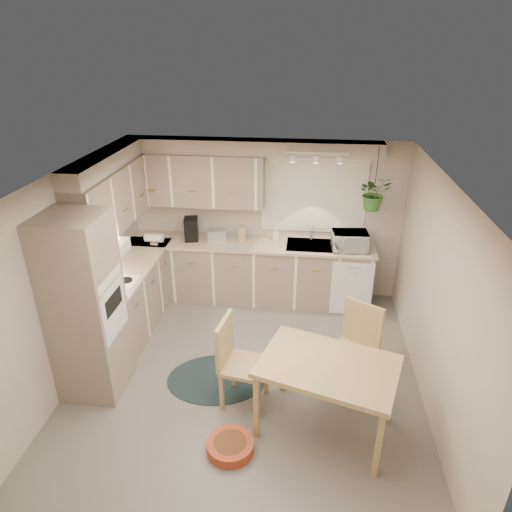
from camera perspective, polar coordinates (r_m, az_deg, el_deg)
name	(u,v)px	position (r m, az deg, el deg)	size (l,w,h in m)	color
floor	(247,375)	(5.64, -1.14, -14.66)	(4.20, 4.20, 0.00)	slate
ceiling	(245,180)	(4.48, -1.41, 9.49)	(4.20, 4.20, 0.00)	silver
wall_back	(265,219)	(6.84, 1.15, 4.65)	(4.00, 0.04, 2.40)	#B6A797
wall_front	(203,441)	(3.32, -6.62, -21.99)	(4.00, 0.04, 2.40)	#B6A797
wall_left	(71,277)	(5.56, -22.15, -2.51)	(0.04, 4.20, 2.40)	#B6A797
wall_right	(437,299)	(5.10, 21.67, -4.99)	(0.04, 4.20, 2.40)	#B6A797
base_cab_left	(132,297)	(6.47, -15.24, -4.97)	(0.60, 1.85, 0.90)	gray
base_cab_back	(250,272)	(6.90, -0.81, -2.00)	(3.60, 0.60, 0.90)	gray
counter_left	(129,266)	(6.25, -15.64, -1.26)	(0.64, 1.89, 0.04)	tan
counter_back	(249,244)	(6.69, -0.84, 1.53)	(3.64, 0.64, 0.04)	tan
oven_stack	(85,308)	(5.20, -20.56, -6.13)	(0.65, 0.65, 2.10)	gray
wall_oven_face	(114,310)	(5.07, -17.31, -6.47)	(0.02, 0.56, 0.58)	silver
upper_cab_left	(113,198)	(6.08, -17.41, 6.99)	(0.35, 2.00, 0.75)	gray
upper_cab_back	(195,179)	(6.65, -7.69, 9.47)	(2.00, 0.35, 0.75)	gray
soffit_left	(106,160)	(5.96, -18.23, 11.31)	(0.30, 2.00, 0.20)	#B6A797
soffit_back	(250,147)	(6.41, -0.73, 13.47)	(3.60, 0.30, 0.20)	#B6A797
cooktop	(112,286)	(5.77, -17.60, -3.59)	(0.52, 0.58, 0.02)	silver
range_hood	(105,252)	(5.58, -18.40, 0.52)	(0.40, 0.60, 0.14)	silver
window_blinds	(314,196)	(6.65, 7.21, 7.49)	(1.40, 0.02, 1.00)	white
window_frame	(314,195)	(6.66, 7.21, 7.51)	(1.50, 0.02, 1.10)	silver
sink	(311,248)	(6.65, 6.88, 1.03)	(0.70, 0.48, 0.10)	#A7AAAF
dishwasher_front	(351,289)	(6.63, 11.84, -4.08)	(0.58, 0.01, 0.83)	silver
track_light_bar	(317,153)	(5.96, 7.58, 12.63)	(0.80, 0.04, 0.04)	silver
wall_clock	(276,154)	(6.52, 2.54, 12.57)	(0.30, 0.30, 0.03)	#DFB24E
dining_table	(326,397)	(4.81, 8.70, -17.01)	(1.30, 0.87, 0.82)	tan
chair_left	(244,363)	(4.99, -1.46, -13.25)	(0.48, 0.48, 1.02)	tan
chair_back	(352,351)	(5.26, 11.87, -11.57)	(0.48, 0.48, 1.03)	tan
braided_rug	(217,379)	(5.60, -4.87, -15.03)	(1.18, 0.89, 0.01)	black
pet_bed	(230,446)	(4.81, -3.23, -22.63)	(0.47, 0.47, 0.11)	#BA3A25
microwave	(350,239)	(6.51, 11.65, 2.08)	(0.49, 0.27, 0.33)	silver
soap_bottle	(275,237)	(6.77, 2.43, 2.40)	(0.08, 0.18, 0.08)	silver
hanging_plant	(374,197)	(6.32, 14.50, 7.18)	(0.43, 0.47, 0.37)	#316026
coffee_maker	(191,229)	(6.78, -8.09, 3.37)	(0.19, 0.23, 0.34)	black
toaster	(217,235)	(6.75, -4.93, 2.63)	(0.27, 0.16, 0.17)	#A7AAAF
knife_block	(242,233)	(6.70, -1.77, 2.83)	(0.10, 0.10, 0.23)	tan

